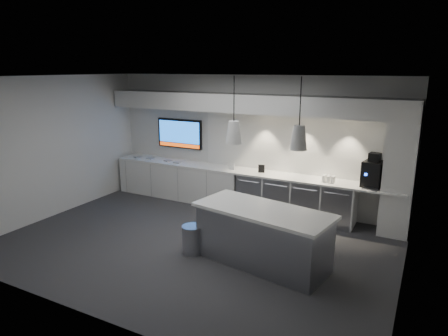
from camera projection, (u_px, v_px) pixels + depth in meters
The scene contains 28 objects.
floor at pixel (194, 244), 7.35m from camera, with size 7.00×7.00×0.00m, color #313033.
ceiling at pixel (191, 77), 6.62m from camera, with size 7.00×7.00×0.00m, color black.
wall_back at pixel (250, 142), 9.13m from camera, with size 7.00×7.00×0.00m, color silver.
wall_front at pixel (83, 208), 4.84m from camera, with size 7.00×7.00×0.00m, color silver.
wall_left at pixel (54, 147), 8.56m from camera, with size 7.00×7.00×0.00m, color silver.
wall_right at pixel (411, 193), 5.41m from camera, with size 7.00×7.00×0.00m, color silver.
back_counter at pixel (244, 171), 9.00m from camera, with size 6.80×0.65×0.04m, color white.
left_base_cabinets at pixel (180, 181), 9.90m from camera, with size 3.30×0.63×0.86m, color white.
fridge_unit_a at pixel (254, 192), 9.00m from camera, with size 0.60×0.61×0.85m, color #95979D.
fridge_unit_b at pixel (280, 196), 8.72m from camera, with size 0.60×0.61×0.85m, color #95979D.
fridge_unit_c at pixel (309, 200), 8.44m from camera, with size 0.60×0.61×0.85m, color #95979D.
fridge_unit_d at pixel (339, 205), 8.15m from camera, with size 0.60×0.61×0.85m, color #95979D.
backsplash at pixel (301, 144), 8.56m from camera, with size 4.60×0.03×1.30m, color white.
soffit at pixel (245, 103), 8.65m from camera, with size 6.90×0.60×0.40m, color white.
column at pixel (400, 169), 7.48m from camera, with size 0.55×0.55×2.60m, color white.
wall_tv at pixel (180, 133), 9.93m from camera, with size 1.25×0.07×0.72m.
island at pixel (262, 236), 6.51m from camera, with size 2.37×1.34×0.95m.
bin at pixel (192, 240), 6.93m from camera, with size 0.36×0.36×0.50m, color #95979D.
coffee_machine at pixel (373, 173), 7.72m from camera, with size 0.43×0.58×0.67m.
sign_black at pixel (261, 169), 8.79m from camera, with size 0.14×0.02×0.18m, color black.
sign_white at pixel (231, 166), 9.07m from camera, with size 0.18×0.02×0.14m, color white.
cup_cluster at pixel (329, 179), 8.04m from camera, with size 0.26×0.16×0.14m, color white, non-canonical shape.
tray_a at pixel (137, 157), 10.29m from camera, with size 0.16×0.16×0.03m, color gray.
tray_b at pixel (150, 158), 10.14m from camera, with size 0.16×0.16×0.03m, color gray.
tray_c at pixel (168, 161), 9.89m from camera, with size 0.16×0.16×0.03m, color gray.
tray_d at pixel (177, 162), 9.72m from camera, with size 0.16×0.16×0.03m, color gray.
pendant_left at pixel (234, 132), 6.34m from camera, with size 0.25×0.25×1.06m.
pendant_right at pixel (299, 137), 5.86m from camera, with size 0.25×0.25×1.06m.
Camera 1 is at (3.64, -5.76, 3.15)m, focal length 32.00 mm.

